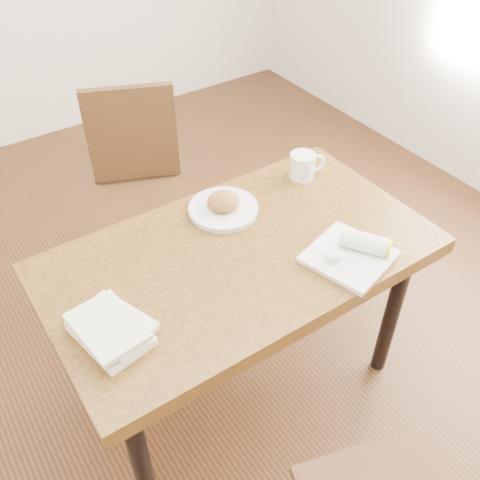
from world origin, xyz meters
TOP-DOWN VIEW (x-y plane):
  - ground at (0.00, 0.00)m, footprint 4.00×5.00m
  - table at (0.00, 0.00)m, footprint 1.29×0.73m
  - chair_far at (0.01, 0.84)m, footprint 0.55×0.55m
  - plate_scone at (0.07, 0.21)m, footprint 0.25×0.25m
  - coffee_mug at (0.45, 0.23)m, footprint 0.15×0.10m
  - plate_burrito at (0.29, -0.23)m, footprint 0.31×0.31m
  - book_stack at (-0.50, -0.09)m, footprint 0.22×0.27m

SIDE VIEW (x-z plane):
  - ground at x=0.00m, z-range -0.01..0.00m
  - chair_far at x=0.01m, z-range 0.07..1.03m
  - table at x=0.00m, z-range 0.29..1.04m
  - plate_scone at x=0.07m, z-range 0.73..0.82m
  - plate_burrito at x=0.29m, z-range 0.73..0.82m
  - book_stack at x=-0.50m, z-range 0.75..0.81m
  - coffee_mug at x=0.45m, z-range 0.75..0.85m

